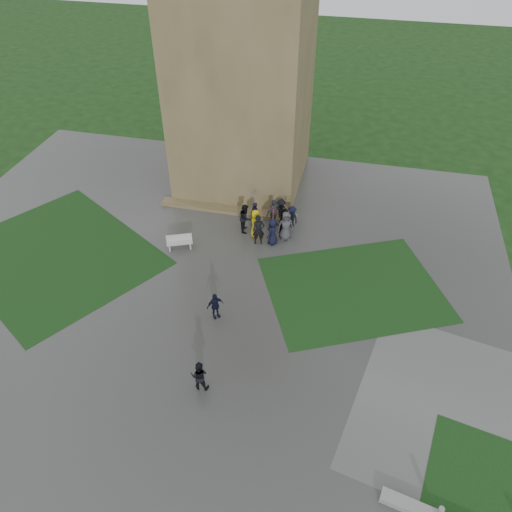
% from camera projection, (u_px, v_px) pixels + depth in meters
% --- Properties ---
extents(ground, '(120.00, 120.00, 0.00)m').
position_uv_depth(ground, '(171.00, 331.00, 24.44)').
color(ground, black).
extents(plaza, '(34.00, 34.00, 0.02)m').
position_uv_depth(plaza, '(184.00, 302.00, 25.94)').
color(plaza, '#373735').
rests_on(plaza, ground).
extents(lawn_inset_left, '(14.10, 13.46, 0.01)m').
position_uv_depth(lawn_inset_left, '(57.00, 255.00, 28.89)').
color(lawn_inset_left, black).
rests_on(lawn_inset_left, plaza).
extents(lawn_inset_right, '(11.12, 10.15, 0.01)m').
position_uv_depth(lawn_inset_right, '(353.00, 289.00, 26.71)').
color(lawn_inset_right, black).
rests_on(lawn_inset_right, plaza).
extents(tower, '(8.00, 8.00, 18.00)m').
position_uv_depth(tower, '(242.00, 47.00, 29.98)').
color(tower, brown).
rests_on(tower, ground).
extents(tower_plinth, '(9.00, 0.80, 0.22)m').
position_uv_depth(tower_plinth, '(228.00, 210.00, 32.32)').
color(tower_plinth, brown).
rests_on(tower_plinth, plaza).
extents(bench, '(1.57, 1.02, 0.87)m').
position_uv_depth(bench, '(180.00, 242.00, 29.15)').
color(bench, '#BABBB5').
rests_on(bench, plaza).
extents(visitor_cluster, '(3.54, 3.42, 2.56)m').
position_uv_depth(visitor_cluster, '(271.00, 216.00, 29.89)').
color(visitor_cluster, black).
rests_on(visitor_cluster, plaza).
extents(pedestrian_mid, '(1.01, 0.98, 1.53)m').
position_uv_depth(pedestrian_mid, '(215.00, 306.00, 24.66)').
color(pedestrian_mid, black).
rests_on(pedestrian_mid, plaza).
extents(pedestrian_near, '(0.80, 0.50, 1.58)m').
position_uv_depth(pedestrian_near, '(199.00, 375.00, 21.39)').
color(pedestrian_near, black).
rests_on(pedestrian_near, plaza).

